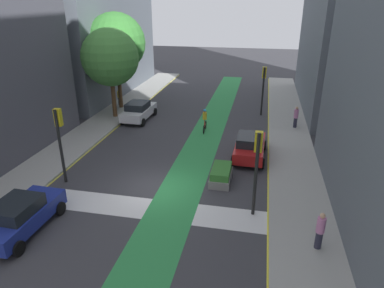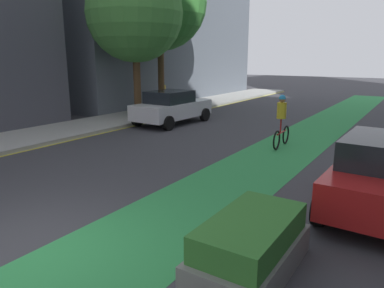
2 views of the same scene
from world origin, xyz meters
The scene contains 8 objects.
ground_plane centered at (0.00, 0.00, 0.00)m, with size 120.00×120.00×0.00m, color #38383D.
bike_lane_paint centered at (1.33, 0.00, 0.00)m, with size 2.40×60.00×0.01m, color #2D8C47.
car_white_left_far centered at (-4.89, 10.83, 0.80)m, with size 2.12×4.25×1.57m.
cyclist_in_lane centered at (1.09, 9.12, 0.97)m, with size 0.32×1.73×1.86m.
pedestrian_sidewalk_left_a centered at (-8.06, 14.29, 0.93)m, with size 0.34×0.34×1.54m.
street_tree_near centered at (-7.64, 13.61, 6.00)m, with size 5.15×5.15×8.44m.
street_tree_far centered at (-7.08, 10.92, 5.16)m, with size 4.68×4.68×7.36m.
median_planter centered at (3.33, 1.51, 0.40)m, with size 1.13×2.18×0.85m.
Camera 2 is at (5.20, -2.95, 3.08)m, focal length 33.73 mm.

